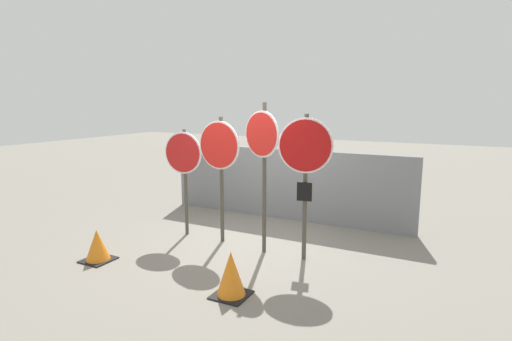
% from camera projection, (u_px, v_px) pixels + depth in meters
% --- Properties ---
extents(ground_plane, '(40.00, 40.00, 0.00)m').
position_uv_depth(ground_plane, '(245.00, 243.00, 7.05)').
color(ground_plane, gray).
extents(fence_back, '(5.37, 0.12, 1.49)m').
position_uv_depth(fence_back, '(284.00, 184.00, 8.46)').
color(fence_back, slate).
rests_on(fence_back, ground).
extents(stop_sign_0, '(0.76, 0.14, 1.98)m').
position_uv_depth(stop_sign_0, '(183.00, 160.00, 7.27)').
color(stop_sign_0, '#474238').
rests_on(stop_sign_0, ground).
extents(stop_sign_1, '(0.84, 0.16, 2.22)m').
position_uv_depth(stop_sign_1, '(220.00, 154.00, 6.86)').
color(stop_sign_1, '#474238').
rests_on(stop_sign_1, ground).
extents(stop_sign_2, '(0.71, 0.29, 2.46)m').
position_uv_depth(stop_sign_2, '(262.00, 148.00, 6.34)').
color(stop_sign_2, '#474238').
rests_on(stop_sign_2, ground).
extents(stop_sign_3, '(0.84, 0.19, 2.29)m').
position_uv_depth(stop_sign_3, '(305.00, 158.00, 6.03)').
color(stop_sign_3, '#474238').
rests_on(stop_sign_3, ground).
extents(traffic_cone_0, '(0.45, 0.45, 0.60)m').
position_uv_depth(traffic_cone_0, '(231.00, 274.00, 5.10)').
color(traffic_cone_0, black).
rests_on(traffic_cone_0, ground).
extents(traffic_cone_1, '(0.45, 0.45, 0.50)m').
position_uv_depth(traffic_cone_1, '(97.00, 246.00, 6.25)').
color(traffic_cone_1, black).
rests_on(traffic_cone_1, ground).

